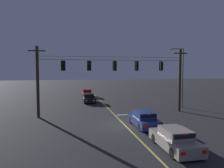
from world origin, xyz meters
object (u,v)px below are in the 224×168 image
object	(u,v)px
car_waiting_second_near	(175,139)
car_waiting_near_lane	(144,119)
traffic_light_leftmost	(63,66)
car_oncoming_trailing	(87,93)
traffic_light_centre	(115,66)
traffic_light_rightmost	(162,66)
car_oncoming_lead	(89,98)
street_lamp_corner	(181,72)
traffic_light_right_inner	(137,66)
traffic_light_left_inner	(89,66)

from	to	relation	value
car_waiting_second_near	car_waiting_near_lane	bearing A→B (deg)	90.57
traffic_light_leftmost	car_oncoming_trailing	world-z (taller)	traffic_light_leftmost
traffic_light_centre	traffic_light_rightmost	xyz separation A→B (m)	(5.73, 0.00, 0.00)
car_oncoming_lead	car_oncoming_trailing	distance (m)	7.04
car_oncoming_trailing	street_lamp_corner	world-z (taller)	street_lamp_corner
traffic_light_right_inner	car_waiting_second_near	distance (m)	12.32
traffic_light_leftmost	car_oncoming_lead	size ratio (longest dim) A/B	0.28
traffic_light_left_inner	car_oncoming_trailing	distance (m)	17.22
traffic_light_leftmost	car_waiting_near_lane	distance (m)	10.42
traffic_light_leftmost	street_lamp_corner	world-z (taller)	street_lamp_corner
traffic_light_leftmost	traffic_light_rightmost	world-z (taller)	same
traffic_light_right_inner	car_oncoming_lead	distance (m)	11.69
traffic_light_rightmost	car_waiting_second_near	size ratio (longest dim) A/B	0.28
car_waiting_second_near	street_lamp_corner	size ratio (longest dim) A/B	0.54
traffic_light_centre	car_oncoming_trailing	world-z (taller)	traffic_light_centre
traffic_light_leftmost	traffic_light_centre	distance (m)	5.78
traffic_light_rightmost	car_waiting_second_near	bearing A→B (deg)	-110.72
traffic_light_rightmost	car_oncoming_trailing	world-z (taller)	traffic_light_rightmost
traffic_light_centre	car_waiting_near_lane	distance (m)	7.65
traffic_light_right_inner	car_waiting_near_lane	world-z (taller)	traffic_light_right_inner
traffic_light_rightmost	car_waiting_near_lane	world-z (taller)	traffic_light_rightmost
traffic_light_leftmost	street_lamp_corner	bearing A→B (deg)	8.58
traffic_light_centre	car_waiting_near_lane	world-z (taller)	traffic_light_centre
traffic_light_centre	traffic_light_right_inner	distance (m)	2.65
car_oncoming_lead	street_lamp_corner	bearing A→B (deg)	-31.13
traffic_light_leftmost	car_waiting_second_near	distance (m)	14.26
street_lamp_corner	car_waiting_second_near	bearing A→B (deg)	-120.88
car_oncoming_lead	traffic_light_rightmost	bearing A→B (deg)	-50.01
traffic_light_left_inner	car_waiting_second_near	xyz separation A→B (m)	(4.43, -11.22, -4.95)
traffic_light_centre	street_lamp_corner	distance (m)	9.89
car_waiting_near_lane	car_waiting_second_near	distance (m)	5.56
car_oncoming_lead	car_waiting_second_near	xyz separation A→B (m)	(3.66, -20.65, 0.00)
traffic_light_right_inner	traffic_light_rightmost	xyz separation A→B (m)	(3.08, 0.00, 0.00)
traffic_light_leftmost	traffic_light_left_inner	world-z (taller)	same
traffic_light_centre	traffic_light_right_inner	world-z (taller)	same
traffic_light_centre	car_oncoming_lead	distance (m)	10.86
traffic_light_centre	traffic_light_leftmost	bearing A→B (deg)	180.00
traffic_light_left_inner	street_lamp_corner	size ratio (longest dim) A/B	0.15
car_waiting_near_lane	car_oncoming_trailing	world-z (taller)	same
car_oncoming_lead	traffic_light_left_inner	bearing A→B (deg)	-94.66
car_waiting_second_near	street_lamp_corner	xyz separation A→B (m)	(8.10, 13.54, 4.19)
traffic_light_leftmost	traffic_light_rightmost	bearing A→B (deg)	0.00
traffic_light_centre	traffic_light_left_inner	bearing A→B (deg)	180.00
car_oncoming_lead	street_lamp_corner	xyz separation A→B (m)	(11.76, -7.10, 4.19)
traffic_light_right_inner	street_lamp_corner	distance (m)	7.36
car_waiting_near_lane	car_oncoming_trailing	size ratio (longest dim) A/B	0.98
traffic_light_left_inner	car_oncoming_trailing	bearing A→B (deg)	86.28
car_waiting_near_lane	street_lamp_corner	world-z (taller)	street_lamp_corner
car_waiting_second_near	car_oncoming_trailing	bearing A→B (deg)	96.92
traffic_light_left_inner	traffic_light_centre	bearing A→B (deg)	0.00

